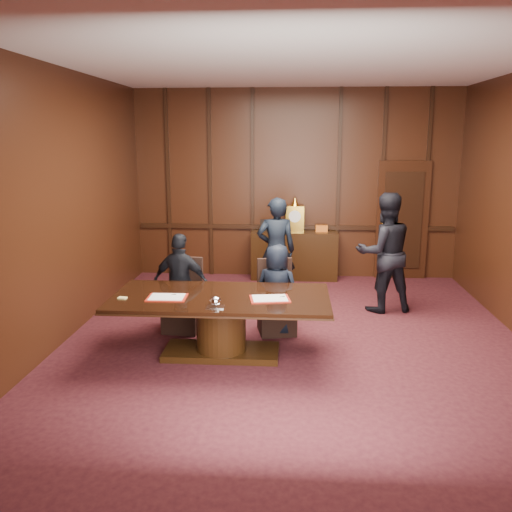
% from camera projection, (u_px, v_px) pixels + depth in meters
% --- Properties ---
extents(room, '(7.00, 7.04, 3.50)m').
position_uv_depth(room, '(301.00, 210.00, 6.84)').
color(room, black).
rests_on(room, ground).
extents(sideboard, '(1.60, 0.45, 1.54)m').
position_uv_depth(sideboard, '(294.00, 253.00, 10.15)').
color(sideboard, black).
rests_on(sideboard, ground).
extents(conference_table, '(2.62, 1.32, 0.76)m').
position_uv_depth(conference_table, '(221.00, 316.00, 6.55)').
color(conference_table, black).
rests_on(conference_table, ground).
extents(folder_left, '(0.47, 0.34, 0.02)m').
position_uv_depth(folder_left, '(167.00, 297.00, 6.40)').
color(folder_left, '#A61D0F').
rests_on(folder_left, conference_table).
extents(folder_right, '(0.51, 0.40, 0.02)m').
position_uv_depth(folder_right, '(270.00, 299.00, 6.35)').
color(folder_right, '#A61D0F').
rests_on(folder_right, conference_table).
extents(inkstand, '(0.20, 0.14, 0.12)m').
position_uv_depth(inkstand, '(215.00, 303.00, 6.04)').
color(inkstand, white).
rests_on(inkstand, conference_table).
extents(notepad, '(0.11, 0.09, 0.01)m').
position_uv_depth(notepad, '(122.00, 298.00, 6.38)').
color(notepad, '#EED274').
rests_on(notepad, conference_table).
extents(chair_left, '(0.52, 0.52, 0.99)m').
position_uv_depth(chair_left, '(183.00, 309.00, 7.49)').
color(chair_left, black).
rests_on(chair_left, ground).
extents(chair_right, '(0.57, 0.57, 0.99)m').
position_uv_depth(chair_right, '(276.00, 311.00, 7.40)').
color(chair_right, black).
rests_on(chair_right, ground).
extents(signatory_left, '(0.85, 0.48, 1.37)m').
position_uv_depth(signatory_left, '(181.00, 283.00, 7.33)').
color(signatory_left, black).
rests_on(signatory_left, ground).
extents(signatory_right, '(0.69, 0.55, 1.24)m').
position_uv_depth(signatory_right, '(277.00, 290.00, 7.26)').
color(signatory_right, black).
rests_on(signatory_right, ground).
extents(witness_left, '(0.67, 0.48, 1.70)m').
position_uv_depth(witness_left, '(276.00, 250.00, 8.65)').
color(witness_left, black).
rests_on(witness_left, ground).
extents(witness_right, '(1.02, 0.87, 1.82)m').
position_uv_depth(witness_right, '(384.00, 253.00, 8.20)').
color(witness_right, black).
rests_on(witness_right, ground).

